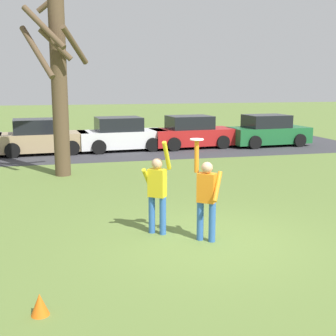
{
  "coord_description": "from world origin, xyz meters",
  "views": [
    {
      "loc": [
        -3.01,
        -8.45,
        3.21
      ],
      "look_at": [
        -0.54,
        1.48,
        1.27
      ],
      "focal_mm": 48.37,
      "sensor_mm": 36.0,
      "label": 1
    }
  ],
  "objects_px": {
    "parked_car_white": "(121,135)",
    "parked_car_red": "(191,133)",
    "frisbee_disc": "(197,139)",
    "parked_car_tan": "(41,138)",
    "field_cone_orange": "(40,304)",
    "person_catcher": "(207,194)",
    "person_defender": "(157,189)",
    "parked_car_green": "(268,132)",
    "bare_tree_tall": "(58,75)"
  },
  "relations": [
    {
      "from": "parked_car_white",
      "to": "parked_car_red",
      "type": "bearing_deg",
      "value": -2.82
    },
    {
      "from": "frisbee_disc",
      "to": "parked_car_red",
      "type": "distance_m",
      "value": 13.61
    },
    {
      "from": "parked_car_tan",
      "to": "field_cone_orange",
      "type": "xyz_separation_m",
      "value": [
        0.37,
        -15.2,
        -0.57
      ]
    },
    {
      "from": "person_catcher",
      "to": "person_defender",
      "type": "relative_size",
      "value": 1.02
    },
    {
      "from": "parked_car_tan",
      "to": "parked_car_green",
      "type": "bearing_deg",
      "value": -4.11
    },
    {
      "from": "person_catcher",
      "to": "parked_car_white",
      "type": "height_order",
      "value": "person_catcher"
    },
    {
      "from": "parked_car_red",
      "to": "parked_car_green",
      "type": "relative_size",
      "value": 1.0
    },
    {
      "from": "parked_car_white",
      "to": "field_cone_orange",
      "type": "bearing_deg",
      "value": -106.28
    },
    {
      "from": "parked_car_tan",
      "to": "bare_tree_tall",
      "type": "bearing_deg",
      "value": -84.77
    },
    {
      "from": "bare_tree_tall",
      "to": "parked_car_tan",
      "type": "bearing_deg",
      "value": 99.21
    },
    {
      "from": "bare_tree_tall",
      "to": "field_cone_orange",
      "type": "relative_size",
      "value": 21.81
    },
    {
      "from": "bare_tree_tall",
      "to": "parked_car_green",
      "type": "bearing_deg",
      "value": 26.88
    },
    {
      "from": "parked_car_green",
      "to": "person_defender",
      "type": "bearing_deg",
      "value": -129.14
    },
    {
      "from": "parked_car_tan",
      "to": "bare_tree_tall",
      "type": "distance_m",
      "value": 6.04
    },
    {
      "from": "parked_car_tan",
      "to": "frisbee_disc",
      "type": "bearing_deg",
      "value": -78.92
    },
    {
      "from": "parked_car_red",
      "to": "parked_car_green",
      "type": "bearing_deg",
      "value": -7.85
    },
    {
      "from": "parked_car_tan",
      "to": "parked_car_white",
      "type": "height_order",
      "value": "same"
    },
    {
      "from": "parked_car_red",
      "to": "person_defender",
      "type": "bearing_deg",
      "value": -114.03
    },
    {
      "from": "parked_car_white",
      "to": "field_cone_orange",
      "type": "xyz_separation_m",
      "value": [
        -3.35,
        -15.38,
        -0.57
      ]
    },
    {
      "from": "frisbee_disc",
      "to": "parked_car_white",
      "type": "relative_size",
      "value": 0.06
    },
    {
      "from": "parked_car_red",
      "to": "bare_tree_tall",
      "type": "xyz_separation_m",
      "value": [
        -6.41,
        -5.56,
        2.73
      ]
    },
    {
      "from": "parked_car_white",
      "to": "parked_car_green",
      "type": "xyz_separation_m",
      "value": [
        7.57,
        -0.2,
        0.0
      ]
    },
    {
      "from": "frisbee_disc",
      "to": "bare_tree_tall",
      "type": "distance_m",
      "value": 7.97
    },
    {
      "from": "person_catcher",
      "to": "field_cone_orange",
      "type": "height_order",
      "value": "person_catcher"
    },
    {
      "from": "parked_car_white",
      "to": "field_cone_orange",
      "type": "distance_m",
      "value": 15.75
    },
    {
      "from": "person_catcher",
      "to": "person_defender",
      "type": "xyz_separation_m",
      "value": [
        -0.87,
        0.69,
        -0.0
      ]
    },
    {
      "from": "person_defender",
      "to": "frisbee_disc",
      "type": "bearing_deg",
      "value": -0.0
    },
    {
      "from": "parked_car_red",
      "to": "field_cone_orange",
      "type": "relative_size",
      "value": 13.17
    },
    {
      "from": "parked_car_tan",
      "to": "parked_car_red",
      "type": "height_order",
      "value": "same"
    },
    {
      "from": "person_defender",
      "to": "parked_car_red",
      "type": "distance_m",
      "value": 13.24
    },
    {
      "from": "person_defender",
      "to": "bare_tree_tall",
      "type": "height_order",
      "value": "bare_tree_tall"
    },
    {
      "from": "frisbee_disc",
      "to": "bare_tree_tall",
      "type": "height_order",
      "value": "bare_tree_tall"
    },
    {
      "from": "person_catcher",
      "to": "person_defender",
      "type": "bearing_deg",
      "value": 0.0
    },
    {
      "from": "parked_car_tan",
      "to": "parked_car_white",
      "type": "bearing_deg",
      "value": -1.3
    },
    {
      "from": "parked_car_tan",
      "to": "parked_car_white",
      "type": "relative_size",
      "value": 1.0
    },
    {
      "from": "parked_car_green",
      "to": "bare_tree_tall",
      "type": "xyz_separation_m",
      "value": [
        -10.44,
        -5.29,
        2.73
      ]
    },
    {
      "from": "frisbee_disc",
      "to": "parked_car_red",
      "type": "height_order",
      "value": "frisbee_disc"
    },
    {
      "from": "frisbee_disc",
      "to": "parked_car_green",
      "type": "distance_m",
      "value": 15.01
    },
    {
      "from": "frisbee_disc",
      "to": "field_cone_orange",
      "type": "distance_m",
      "value": 4.38
    },
    {
      "from": "person_catcher",
      "to": "field_cone_orange",
      "type": "bearing_deg",
      "value": 73.94
    },
    {
      "from": "person_defender",
      "to": "parked_car_green",
      "type": "distance_m",
      "value": 14.88
    },
    {
      "from": "parked_car_white",
      "to": "parked_car_green",
      "type": "distance_m",
      "value": 7.58
    },
    {
      "from": "parked_car_tan",
      "to": "bare_tree_tall",
      "type": "xyz_separation_m",
      "value": [
        0.86,
        -5.32,
        2.73
      ]
    },
    {
      "from": "parked_car_tan",
      "to": "field_cone_orange",
      "type": "bearing_deg",
      "value": -92.58
    },
    {
      "from": "parked_car_red",
      "to": "parked_car_green",
      "type": "distance_m",
      "value": 4.04
    },
    {
      "from": "parked_car_green",
      "to": "field_cone_orange",
      "type": "height_order",
      "value": "parked_car_green"
    },
    {
      "from": "person_catcher",
      "to": "bare_tree_tall",
      "type": "xyz_separation_m",
      "value": [
        -2.74,
        7.56,
        2.47
      ]
    },
    {
      "from": "frisbee_disc",
      "to": "person_catcher",
      "type": "bearing_deg",
      "value": -38.19
    },
    {
      "from": "parked_car_tan",
      "to": "parked_car_red",
      "type": "relative_size",
      "value": 1.0
    },
    {
      "from": "person_catcher",
      "to": "parked_car_green",
      "type": "xyz_separation_m",
      "value": [
        7.69,
        12.85,
        -0.25
      ]
    }
  ]
}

